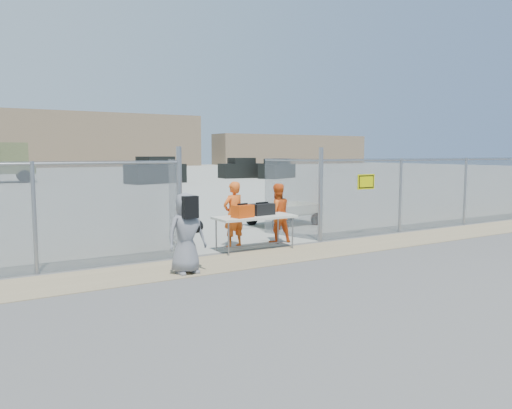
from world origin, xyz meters
TOP-DOWN VIEW (x-y plane):
  - ground at (0.00, 0.00)m, footprint 160.00×160.00m
  - tarmac_inside at (0.00, 42.00)m, footprint 160.00×80.00m
  - dirt_strip at (0.00, 1.00)m, footprint 44.00×1.60m
  - distant_hills at (5.00, 78.00)m, footprint 140.00×6.00m
  - chain_link_fence at (0.00, 2.00)m, footprint 40.00×0.20m
  - folding_table at (-0.11, 1.87)m, footprint 2.00×0.87m
  - orange_bag at (-0.51, 1.77)m, footprint 0.52×0.39m
  - black_duffel at (0.14, 1.95)m, footprint 0.61×0.40m
  - security_worker_left at (-0.36, 2.48)m, footprint 0.66×0.49m
  - security_worker_right at (0.91, 2.45)m, footprint 0.84×0.71m
  - visitor at (-2.47, 0.55)m, footprint 0.80×0.54m
  - utility_trailer at (2.87, 4.97)m, footprint 3.19×1.91m
  - parked_vehicle_near at (7.00, 28.52)m, footprint 4.82×3.04m
  - parked_vehicle_mid at (16.70, 32.21)m, footprint 4.17×2.08m
  - parked_vehicle_far at (19.23, 30.01)m, footprint 4.29×3.32m

SIDE VIEW (x-z plane):
  - ground at x=0.00m, z-range 0.00..0.00m
  - tarmac_inside at x=0.00m, z-range 0.00..0.01m
  - dirt_strip at x=0.00m, z-range 0.00..0.01m
  - utility_trailer at x=2.87m, z-range 0.00..0.73m
  - folding_table at x=-0.11m, z-range 0.00..0.84m
  - security_worker_right at x=0.91m, z-range 0.00..1.56m
  - visitor at x=-2.47m, z-range 0.00..1.60m
  - security_worker_left at x=-0.36m, z-range 0.00..1.65m
  - parked_vehicle_far at x=19.23m, z-range 0.00..1.77m
  - parked_vehicle_mid at x=16.70m, z-range 0.00..1.84m
  - black_duffel at x=0.14m, z-range 0.84..1.12m
  - orange_bag at x=-0.51m, z-range 0.84..1.14m
  - parked_vehicle_near at x=7.00m, z-range 0.00..2.02m
  - chain_link_fence at x=0.00m, z-range 0.00..2.20m
  - distant_hills at x=5.00m, z-range 0.00..9.00m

